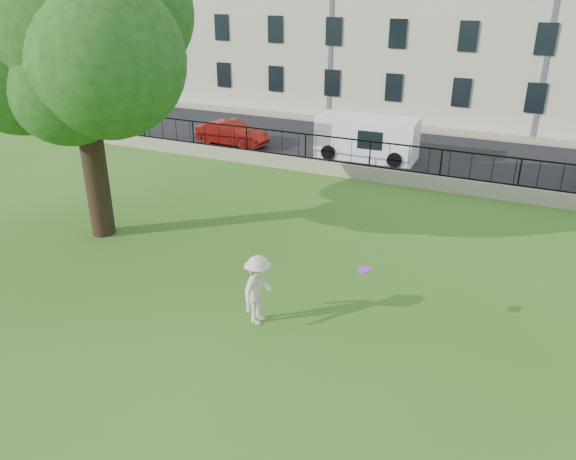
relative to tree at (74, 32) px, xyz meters
The scene contains 10 objects.
ground 9.64m from the tree, 22.78° to the right, with size 120.00×120.00×0.00m, color #356117.
retaining_wall 12.92m from the tree, 54.58° to the left, with size 50.00×0.40×0.60m, color gray.
iron_railing 12.54m from the tree, 54.58° to the left, with size 50.00×0.05×1.13m.
street 16.72m from the tree, 64.76° to the left, with size 60.00×9.00×0.01m, color black.
sidewalk 21.24m from the tree, 71.05° to the left, with size 60.00×1.40×0.12m, color gray.
tree is the anchor object (origin of this frame).
man 9.70m from the tree, 19.51° to the right, with size 1.18×0.68×1.82m, color beige.
frisbee 11.23m from the tree, 11.69° to the right, with size 0.27×0.27×0.03m, color purple.
red_sedan 13.14m from the tree, 98.11° to the left, with size 1.35×3.86×1.27m, color maroon.
white_van 14.58m from the tree, 66.23° to the left, with size 4.77×1.86×2.00m, color white.
Camera 1 is at (6.68, -10.47, 7.84)m, focal length 35.00 mm.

